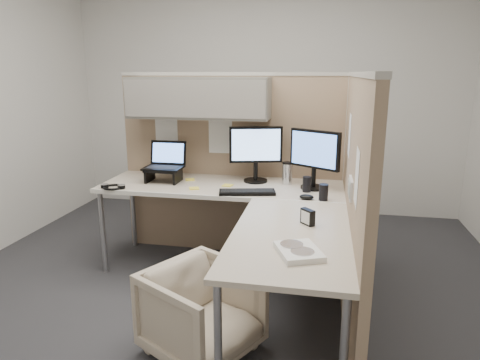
% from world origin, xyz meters
% --- Properties ---
extents(ground, '(4.50, 4.50, 0.00)m').
position_xyz_m(ground, '(0.00, 0.00, 0.00)').
color(ground, '#2B2B2F').
rests_on(ground, ground).
extents(partition_back, '(2.00, 0.36, 1.63)m').
position_xyz_m(partition_back, '(-0.22, 0.83, 1.10)').
color(partition_back, '#9E8268').
rests_on(partition_back, ground).
extents(partition_right, '(0.07, 2.03, 1.63)m').
position_xyz_m(partition_right, '(0.90, -0.07, 0.82)').
color(partition_right, '#9E8268').
rests_on(partition_right, ground).
extents(desk, '(2.00, 1.98, 0.73)m').
position_xyz_m(desk, '(0.12, 0.13, 0.69)').
color(desk, beige).
rests_on(desk, ground).
extents(office_chair, '(0.74, 0.76, 0.58)m').
position_xyz_m(office_chair, '(0.05, -0.62, 0.29)').
color(office_chair, '#C1AF99').
rests_on(office_chair, ground).
extents(monitor_left, '(0.43, 0.20, 0.47)m').
position_xyz_m(monitor_left, '(0.15, 0.69, 1.00)').
color(monitor_left, black).
rests_on(monitor_left, desk).
extents(monitor_right, '(0.39, 0.26, 0.47)m').
position_xyz_m(monitor_right, '(0.63, 0.56, 1.00)').
color(monitor_right, black).
rests_on(monitor_right, desk).
extents(laptop_station, '(0.32, 0.27, 0.33)m').
position_xyz_m(laptop_station, '(-0.61, 0.56, 0.86)').
color(laptop_station, black).
rests_on(laptop_station, desk).
extents(keyboard, '(0.45, 0.23, 0.02)m').
position_xyz_m(keyboard, '(0.14, 0.31, 0.74)').
color(keyboard, black).
rests_on(keyboard, desk).
extents(mouse, '(0.11, 0.08, 0.04)m').
position_xyz_m(mouse, '(0.59, 0.24, 0.75)').
color(mouse, black).
rests_on(mouse, desk).
extents(travel_mug, '(0.09, 0.09, 0.18)m').
position_xyz_m(travel_mug, '(0.42, 0.66, 0.82)').
color(travel_mug, silver).
rests_on(travel_mug, desk).
extents(soda_can_green, '(0.07, 0.07, 0.12)m').
position_xyz_m(soda_can_green, '(0.71, 0.24, 0.79)').
color(soda_can_green, black).
rests_on(soda_can_green, desk).
extents(soda_can_silver, '(0.07, 0.07, 0.12)m').
position_xyz_m(soda_can_silver, '(0.59, 0.45, 0.79)').
color(soda_can_silver, black).
rests_on(soda_can_silver, desk).
extents(sticky_note_a, '(0.10, 0.10, 0.01)m').
position_xyz_m(sticky_note_a, '(-0.29, 0.37, 0.73)').
color(sticky_note_a, yellow).
rests_on(sticky_note_a, desk).
extents(sticky_note_d, '(0.09, 0.09, 0.01)m').
position_xyz_m(sticky_note_d, '(-0.05, 0.51, 0.73)').
color(sticky_note_d, yellow).
rests_on(sticky_note_d, desk).
extents(sticky_note_c, '(0.10, 0.10, 0.01)m').
position_xyz_m(sticky_note_c, '(-0.41, 0.63, 0.73)').
color(sticky_note_c, yellow).
rests_on(sticky_note_c, desk).
extents(sticky_note_b, '(0.08, 0.08, 0.01)m').
position_xyz_m(sticky_note_b, '(0.01, 0.28, 0.73)').
color(sticky_note_b, yellow).
rests_on(sticky_note_b, desk).
extents(headphones, '(0.20, 0.17, 0.03)m').
position_xyz_m(headphones, '(-0.93, 0.25, 0.74)').
color(headphones, black).
rests_on(headphones, desk).
extents(paper_stack, '(0.28, 0.31, 0.03)m').
position_xyz_m(paper_stack, '(0.60, -0.74, 0.75)').
color(paper_stack, white).
rests_on(paper_stack, desk).
extents(desk_clock, '(0.09, 0.10, 0.10)m').
position_xyz_m(desk_clock, '(0.62, -0.29, 0.78)').
color(desk_clock, black).
rests_on(desk_clock, desk).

